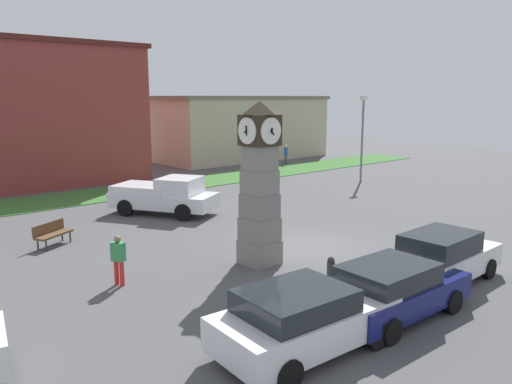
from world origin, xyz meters
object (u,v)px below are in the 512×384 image
car_by_building (443,257)px  pedestrian_by_cars (118,257)px  car_navy_sedan (303,318)px  bollard_near_tower (377,278)px  bollard_mid_row (331,273)px  street_lamp_near_road (362,132)px  bench (52,232)px  car_near_tower (393,289)px  pickup_truck (164,195)px  pedestrian_near_bench (286,153)px  clock_tower (260,186)px

car_by_building → pedestrian_by_cars: size_ratio=2.76×
car_navy_sedan → bollard_near_tower: bearing=12.1°
bollard_near_tower → bollard_mid_row: 1.34m
car_by_building → street_lamp_near_road: 18.73m
bollard_near_tower → bench: (-5.33, 11.12, 0.02)m
bollard_near_tower → street_lamp_near_road: street_lamp_near_road is taller
car_by_building → pedestrian_by_cars: 9.90m
car_near_tower → pickup_truck: pickup_truck is taller
bollard_near_tower → car_navy_sedan: bearing=-167.9°
pickup_truck → pedestrian_near_bench: bearing=27.5°
bollard_near_tower → car_navy_sedan: (-3.99, -0.86, 0.28)m
car_navy_sedan → street_lamp_near_road: 23.68m
car_near_tower → street_lamp_near_road: 21.43m
bollard_near_tower → pedestrian_near_bench: 28.22m
car_near_tower → pedestrian_near_bench: (18.80, 23.00, 0.22)m
bollard_near_tower → bench: size_ratio=0.60×
car_navy_sedan → pickup_truck: pickup_truck is taller
car_navy_sedan → car_by_building: bearing=1.0°
bollard_near_tower → pedestrian_near_bench: bearing=50.7°
bollard_near_tower → car_near_tower: 1.51m
pickup_truck → pedestrian_by_cars: 9.45m
bollard_near_tower → car_navy_sedan: size_ratio=0.22×
clock_tower → car_by_building: size_ratio=1.28×
car_by_building → pickup_truck: size_ratio=0.79×
bollard_near_tower → bench: bearing=115.6°
bollard_near_tower → pedestrian_by_cars: (-5.27, 5.60, 0.38)m
car_navy_sedan → bench: (-1.34, 11.98, -0.26)m
bollard_near_tower → car_navy_sedan: 4.09m
car_near_tower → car_by_building: size_ratio=1.03×
pickup_truck → pedestrian_near_bench: (17.15, 8.93, 0.05)m
bench → pedestrian_by_cars: bearing=-89.3°
car_navy_sedan → pickup_truck: size_ratio=0.81×
pickup_truck → bollard_mid_row: bearing=-96.7°
car_by_building → street_lamp_near_road: size_ratio=0.75×
bollard_near_tower → pickup_truck: (0.71, 12.92, 0.43)m
bollard_near_tower → car_by_building: (2.33, -0.75, 0.31)m
bollard_near_tower → pedestrian_by_cars: 7.70m
bench → car_navy_sedan: bearing=-83.6°
car_by_building → pickup_truck: 13.76m
car_by_building → bench: bearing=122.8°
car_navy_sedan → pedestrian_near_bench: pedestrian_near_bench is taller
car_navy_sedan → car_by_building: (6.32, 0.11, 0.03)m
clock_tower → pedestrian_near_bench: 25.62m
car_navy_sedan → bench: car_navy_sedan is taller
bollard_near_tower → pickup_truck: 12.95m
car_near_tower → clock_tower: bearing=87.6°
pickup_truck → pedestrian_by_cars: bearing=-129.2°
pedestrian_by_cars → car_by_building: bearing=-39.9°
bollard_near_tower → bollard_mid_row: bollard_mid_row is taller
bollard_mid_row → car_near_tower: (-0.28, -2.31, 0.25)m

